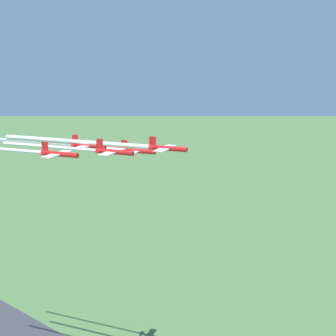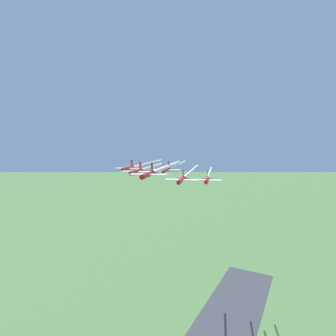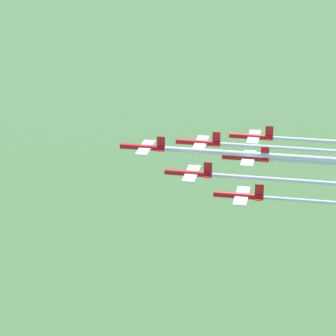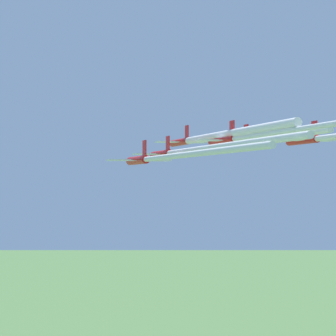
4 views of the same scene
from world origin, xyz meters
name	(u,v)px [view 2 (image 2 of 4)]	position (x,y,z in m)	size (l,w,h in m)	color
jet_0	(148,174)	(31.06, -27.19, 92.73)	(9.87, 10.04, 3.63)	red
jet_1	(181,180)	(32.37, -41.26, 89.89)	(9.87, 10.04, 3.63)	red
jet_2	(137,171)	(44.00, -32.89, 92.19)	(9.87, 10.04, 3.63)	red
jet_3	(207,180)	(33.68, -55.33, 88.45)	(9.87, 10.04, 3.63)	red
jet_4	(166,170)	(45.30, -46.95, 91.78)	(9.87, 10.04, 3.63)	red
jet_5	(128,168)	(56.93, -38.58, 92.04)	(9.87, 10.04, 3.63)	red
smoke_trail_0	(169,166)	(47.93, -50.60, 92.67)	(28.94, 39.48, 1.26)	white
smoke_trail_1	(192,170)	(51.06, -67.20, 89.84)	(32.30, 44.33, 0.91)	white
smoke_trail_2	(153,167)	(55.93, -49.44, 92.13)	(18.77, 25.57, 0.89)	white
smoke_trail_3	(210,172)	(50.76, -79.03, 88.39)	(28.97, 39.79, 0.78)	white
smoke_trail_4	(179,164)	(62.34, -70.61, 91.73)	(28.87, 39.66, 0.74)	white
smoke_trail_5	(150,163)	(75.25, -64.00, 91.99)	(31.58, 43.32, 0.94)	white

